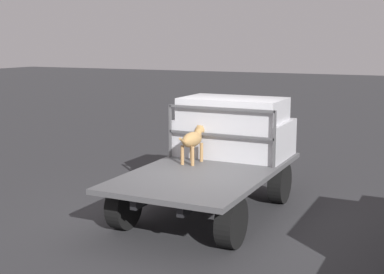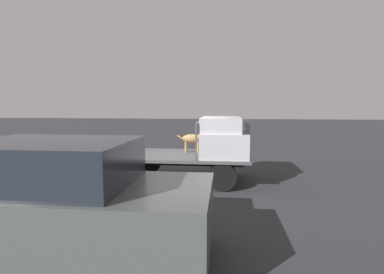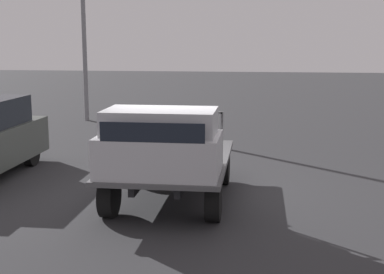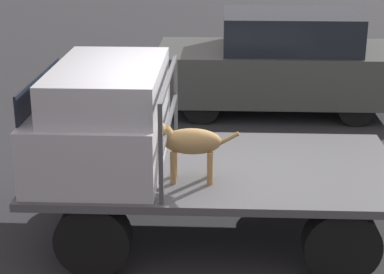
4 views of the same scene
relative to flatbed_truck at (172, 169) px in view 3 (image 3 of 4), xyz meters
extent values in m
plane|color=#2D2D30|center=(0.00, 0.00, -0.58)|extent=(80.00, 80.00, 0.00)
cylinder|color=black|center=(1.17, 0.88, -0.22)|extent=(0.72, 0.24, 0.72)
cylinder|color=black|center=(1.17, -0.88, -0.22)|extent=(0.72, 0.24, 0.72)
cylinder|color=black|center=(-1.17, 0.88, -0.22)|extent=(0.72, 0.24, 0.72)
cylinder|color=black|center=(-1.17, -0.88, -0.22)|extent=(0.72, 0.24, 0.72)
cube|color=black|center=(0.00, 0.36, 0.04)|extent=(3.47, 0.10, 0.18)
cube|color=black|center=(0.00, -0.36, 0.04)|extent=(3.47, 0.10, 0.18)
cube|color=#4C4C4F|center=(0.00, 0.00, 0.17)|extent=(3.77, 2.08, 0.08)
cube|color=#B7B7BC|center=(1.20, 0.00, 0.53)|extent=(1.26, 1.96, 0.66)
cube|color=#B7B7BC|center=(1.11, 0.00, 1.06)|extent=(1.07, 1.81, 0.40)
cube|color=black|center=(1.83, 0.00, 1.00)|extent=(0.02, 1.61, 0.30)
cube|color=#4C4C4F|center=(0.50, 0.96, 0.68)|extent=(0.04, 0.04, 0.95)
cube|color=#4C4C4F|center=(0.50, -0.96, 0.68)|extent=(0.04, 0.04, 0.95)
cube|color=#4C4C4F|center=(0.50, 0.00, 1.14)|extent=(0.04, 1.92, 0.04)
cube|color=#4C4C4F|center=(0.50, 0.00, 0.68)|extent=(0.04, 1.92, 0.04)
cylinder|color=#9E7547|center=(0.43, 0.50, 0.37)|extent=(0.06, 0.06, 0.32)
cylinder|color=#9E7547|center=(0.43, 0.31, 0.37)|extent=(0.06, 0.06, 0.32)
cylinder|color=#9E7547|center=(0.07, 0.50, 0.37)|extent=(0.06, 0.06, 0.32)
cylinder|color=#9E7547|center=(0.07, 0.31, 0.37)|extent=(0.06, 0.06, 0.32)
ellipsoid|color=olive|center=(0.25, 0.41, 0.61)|extent=(0.58, 0.25, 0.25)
sphere|color=#9E7547|center=(0.41, 0.41, 0.57)|extent=(0.11, 0.11, 0.11)
cylinder|color=olive|center=(0.49, 0.41, 0.68)|extent=(0.18, 0.14, 0.17)
sphere|color=olive|center=(0.59, 0.41, 0.73)|extent=(0.18, 0.18, 0.18)
cone|color=#9E7547|center=(0.67, 0.41, 0.72)|extent=(0.10, 0.10, 0.10)
cone|color=olive|center=(0.58, 0.46, 0.81)|extent=(0.06, 0.08, 0.10)
cone|color=olive|center=(0.58, 0.36, 0.81)|extent=(0.06, 0.08, 0.10)
cylinder|color=olive|center=(-0.09, 0.41, 0.64)|extent=(0.25, 0.04, 0.17)
cylinder|color=black|center=(-2.21, -3.75, -0.28)|extent=(0.60, 0.20, 0.60)
cylinder|color=gray|center=(-9.35, -4.74, 2.98)|extent=(0.16, 0.16, 7.12)
camera|label=1|loc=(-7.79, -3.46, 2.25)|focal=50.00mm
camera|label=2|loc=(1.21, -8.38, 1.59)|focal=28.00mm
camera|label=3|loc=(9.59, 1.59, 2.38)|focal=50.00mm
camera|label=4|loc=(-0.01, 6.24, 2.73)|focal=60.00mm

